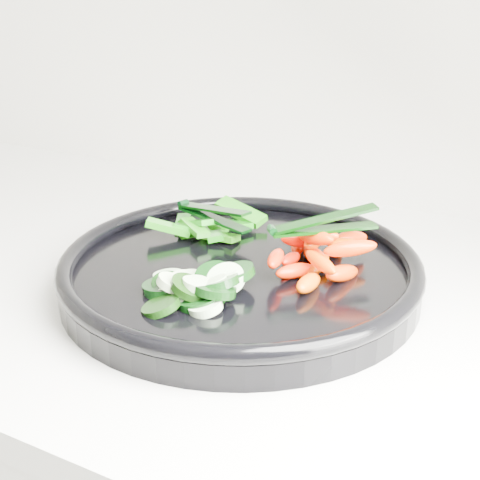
% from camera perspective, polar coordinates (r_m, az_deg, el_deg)
% --- Properties ---
extents(veggie_tray, '(0.49, 0.49, 0.04)m').
position_cam_1_polar(veggie_tray, '(0.69, -0.00, -2.64)').
color(veggie_tray, black).
rests_on(veggie_tray, counter).
extents(cucumber_pile, '(0.11, 0.13, 0.04)m').
position_cam_1_polar(cucumber_pile, '(0.63, -3.94, -3.97)').
color(cucumber_pile, black).
rests_on(cucumber_pile, veggie_tray).
extents(carrot_pile, '(0.12, 0.15, 0.06)m').
position_cam_1_polar(carrot_pile, '(0.68, 6.75, -1.13)').
color(carrot_pile, '#DC5A00').
rests_on(carrot_pile, veggie_tray).
extents(pepper_pile, '(0.11, 0.12, 0.04)m').
position_cam_1_polar(pepper_pile, '(0.78, -2.87, 1.22)').
color(pepper_pile, '#166A0A').
rests_on(pepper_pile, veggie_tray).
extents(tong_carrot, '(0.09, 0.09, 0.02)m').
position_cam_1_polar(tong_carrot, '(0.67, 6.95, 1.33)').
color(tong_carrot, black).
rests_on(tong_carrot, carrot_pile).
extents(tong_pepper, '(0.11, 0.05, 0.02)m').
position_cam_1_polar(tong_pepper, '(0.77, -2.45, 2.31)').
color(tong_pepper, black).
rests_on(tong_pepper, pepper_pile).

